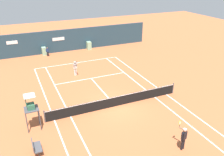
% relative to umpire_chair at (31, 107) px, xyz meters
% --- Properties ---
extents(ground_plane, '(80.00, 80.00, 0.01)m').
position_rel_umpire_chair_xyz_m(ground_plane, '(6.89, 0.98, -1.79)').
color(ground_plane, '#BC6038').
extents(tennis_net, '(12.10, 0.10, 1.07)m').
position_rel_umpire_chair_xyz_m(tennis_net, '(6.89, 0.40, -1.28)').
color(tennis_net, '#4C4C51').
rests_on(tennis_net, ground_plane).
extents(sponsor_back_wall, '(25.00, 1.02, 3.15)m').
position_rel_umpire_chair_xyz_m(sponsor_back_wall, '(6.89, 17.38, -0.26)').
color(sponsor_back_wall, '#233D4C').
rests_on(sponsor_back_wall, ground_plane).
extents(umpire_chair, '(1.00, 1.00, 2.76)m').
position_rel_umpire_chair_xyz_m(umpire_chair, '(0.00, 0.00, 0.00)').
color(umpire_chair, '#47474C').
rests_on(umpire_chair, ground_plane).
extents(player_bench, '(0.54, 1.13, 0.88)m').
position_rel_umpire_chair_xyz_m(player_bench, '(-0.20, -2.81, -1.29)').
color(player_bench, '#38383D').
rests_on(player_bench, ground_plane).
extents(player_on_baseline, '(0.49, 0.83, 1.83)m').
position_rel_umpire_chair_xyz_m(player_on_baseline, '(5.58, 8.30, -0.83)').
color(player_on_baseline, white).
rests_on(player_on_baseline, ground_plane).
extents(player_near_side, '(0.51, 0.80, 1.85)m').
position_rel_umpire_chair_xyz_m(player_near_side, '(8.63, -6.29, -0.82)').
color(player_near_side, black).
rests_on(player_near_side, ground_plane).
extents(ball_kid_centre_post, '(0.41, 0.19, 1.25)m').
position_rel_umpire_chair_xyz_m(ball_kid_centre_post, '(3.93, 16.19, -1.08)').
color(ball_kid_centre_post, black).
rests_on(ball_kid_centre_post, ground_plane).
extents(tennis_ball_by_sideline, '(0.07, 0.07, 0.07)m').
position_rel_umpire_chair_xyz_m(tennis_ball_by_sideline, '(5.08, 10.82, -1.76)').
color(tennis_ball_by_sideline, '#CCE033').
rests_on(tennis_ball_by_sideline, ground_plane).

